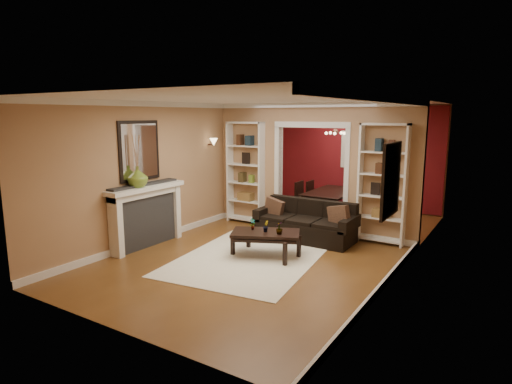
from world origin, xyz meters
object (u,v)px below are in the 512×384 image
Objects in this scene: dining_table at (333,204)px; sofa at (305,221)px; coffee_table at (266,244)px; bookshelf_left at (246,173)px; bookshelf_right at (383,184)px; fireplace at (148,216)px.

sofa is at bearing -171.92° from dining_table.
coffee_table is 0.51× the size of bookshelf_left.
bookshelf_right reaches higher than coffee_table.
bookshelf_left is 3.10m from bookshelf_right.
coffee_table is (-0.16, -1.27, -0.16)m from sofa.
fireplace is at bearing -139.98° from sofa.
bookshelf_right is at bearing 34.80° from fireplace.
coffee_table is at bearing 17.35° from fireplace.
coffee_table is 2.54m from bookshelf_right.
bookshelf_left is 1.35× the size of fireplace.
bookshelf_left is at bearing 138.48° from dining_table.
coffee_table is 0.69× the size of fireplace.
bookshelf_left is 1.31× the size of dining_table.
sofa is 1.16× the size of fireplace.
dining_table reaches higher than coffee_table.
coffee_table is at bearing -48.78° from bookshelf_left.
bookshelf_right is at bearing 23.76° from sofa.
dining_table is at bearing 98.08° from sofa.
fireplace is (-0.54, -2.53, -0.57)m from bookshelf_left.
sofa is 0.86× the size of bookshelf_left.
bookshelf_right is (1.48, 1.85, 0.93)m from coffee_table.
coffee_table is 3.51m from dining_table.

